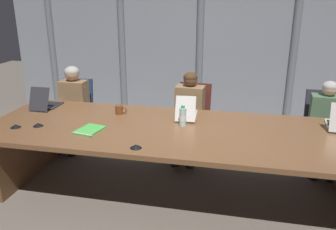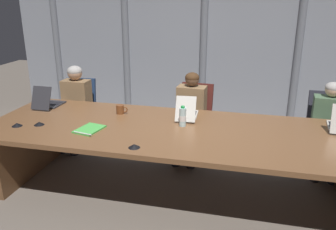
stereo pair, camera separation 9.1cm
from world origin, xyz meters
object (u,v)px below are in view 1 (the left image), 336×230
(office_chair_left_end, at_px, (76,120))
(office_chair_center, at_px, (321,139))
(laptop_left_mid, at_px, (187,112))
(conference_mic_right_side, at_px, (38,125))
(person_left_mid, at_px, (188,112))
(conference_mic_left_side, at_px, (136,146))
(coffee_mug_near, at_px, (120,110))
(office_chair_left_mid, at_px, (192,129))
(person_left_end, at_px, (72,103))
(spiral_notepad, at_px, (89,130))
(laptop_left_end, at_px, (46,103))
(person_center, at_px, (326,123))
(conference_mic_middle, at_px, (16,126))
(water_bottle_primary, at_px, (183,117))

(office_chair_left_end, xyz_separation_m, office_chair_center, (3.37, 0.00, 0.00))
(laptop_left_mid, height_order, conference_mic_right_side, laptop_left_mid)
(person_left_mid, bearing_deg, conference_mic_left_side, -5.90)
(laptop_left_mid, relative_size, coffee_mug_near, 3.27)
(office_chair_left_end, bearing_deg, laptop_left_mid, 62.40)
(laptop_left_mid, bearing_deg, office_chair_left_mid, -0.81)
(office_chair_center, distance_m, person_left_mid, 1.72)
(laptop_left_mid, relative_size, office_chair_left_mid, 0.48)
(person_left_end, xyz_separation_m, conference_mic_left_side, (1.39, -1.47, 0.12))
(coffee_mug_near, height_order, spiral_notepad, coffee_mug_near)
(coffee_mug_near, distance_m, spiral_notepad, 0.59)
(coffee_mug_near, bearing_deg, office_chair_left_end, 142.01)
(laptop_left_end, distance_m, office_chair_left_end, 0.85)
(office_chair_left_mid, xyz_separation_m, conference_mic_right_side, (-1.46, -1.31, 0.43))
(coffee_mug_near, bearing_deg, person_center, 13.75)
(conference_mic_left_side, bearing_deg, office_chair_center, 39.98)
(conference_mic_middle, bearing_deg, person_center, 20.43)
(person_center, relative_size, conference_mic_right_side, 10.09)
(person_left_end, xyz_separation_m, person_left_mid, (1.64, -0.00, -0.02))
(water_bottle_primary, bearing_deg, person_left_end, 154.28)
(laptop_left_mid, relative_size, office_chair_left_end, 0.49)
(person_left_end, bearing_deg, coffee_mug_near, 57.70)
(laptop_left_mid, distance_m, spiral_notepad, 1.11)
(office_chair_left_mid, height_order, person_center, person_center)
(office_chair_left_end, distance_m, conference_mic_middle, 1.46)
(spiral_notepad, bearing_deg, person_left_mid, 65.41)
(spiral_notepad, bearing_deg, conference_mic_middle, -163.23)
(laptop_left_end, xyz_separation_m, spiral_notepad, (0.84, -0.62, -0.05))
(person_left_mid, height_order, spiral_notepad, person_left_mid)
(coffee_mug_near, bearing_deg, water_bottle_primary, -16.33)
(office_chair_center, relative_size, conference_mic_left_side, 8.48)
(office_chair_left_end, height_order, conference_mic_middle, office_chair_left_end)
(office_chair_left_mid, distance_m, person_left_end, 1.70)
(conference_mic_right_side, bearing_deg, office_chair_center, 22.77)
(laptop_left_mid, relative_size, spiral_notepad, 1.32)
(office_chair_center, distance_m, person_center, 0.32)
(office_chair_left_end, xyz_separation_m, person_center, (3.35, -0.16, 0.28))
(office_chair_center, xyz_separation_m, person_center, (-0.02, -0.16, 0.28))
(conference_mic_middle, bearing_deg, office_chair_center, 22.76)
(office_chair_left_mid, xyz_separation_m, person_center, (1.65, -0.16, 0.28))
(office_chair_left_mid, height_order, person_left_mid, person_left_mid)
(office_chair_left_end, relative_size, person_left_mid, 0.80)
(laptop_left_end, bearing_deg, conference_mic_middle, -175.76)
(person_left_mid, xyz_separation_m, person_center, (1.67, -0.00, -0.02))
(office_chair_left_end, height_order, water_bottle_primary, water_bottle_primary)
(person_left_end, height_order, conference_mic_middle, person_left_end)
(office_chair_center, height_order, water_bottle_primary, water_bottle_primary)
(spiral_notepad, bearing_deg, coffee_mug_near, 89.27)
(laptop_left_mid, distance_m, office_chair_left_mid, 0.83)
(laptop_left_mid, relative_size, water_bottle_primary, 2.04)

